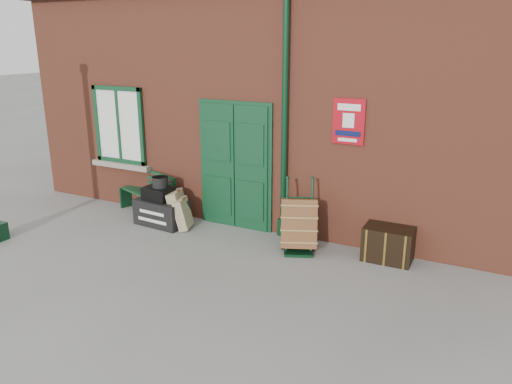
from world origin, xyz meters
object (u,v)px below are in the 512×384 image
Objects in this scene: houdini_trunk at (162,212)px; porter_trolley at (299,224)px; bench at (149,192)px; dark_trunk at (388,244)px.

houdini_trunk is 2.68m from porter_trolley.
houdini_trunk is at bearing -14.68° from bench.
bench is at bearing 150.06° from houdini_trunk.
dark_trunk is at bearing -11.31° from porter_trolley.
porter_trolley is at bearing 13.36° from bench.
houdini_trunk is at bearing -176.13° from dark_trunk.
porter_trolley is (2.67, 0.06, 0.21)m from houdini_trunk.
porter_trolley reaches higher than houdini_trunk.
dark_trunk is (1.36, 0.28, -0.18)m from porter_trolley.
bench is 1.53× the size of houdini_trunk.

